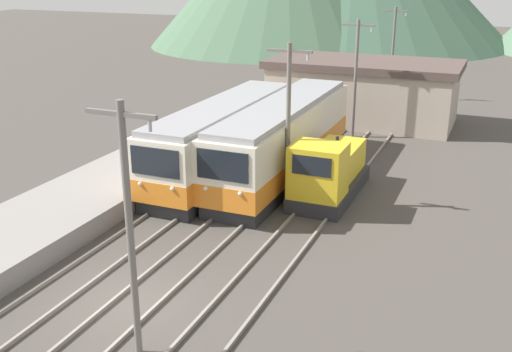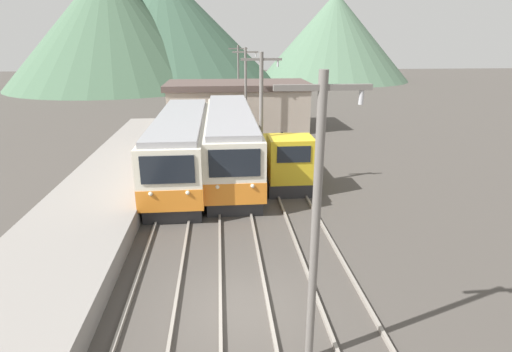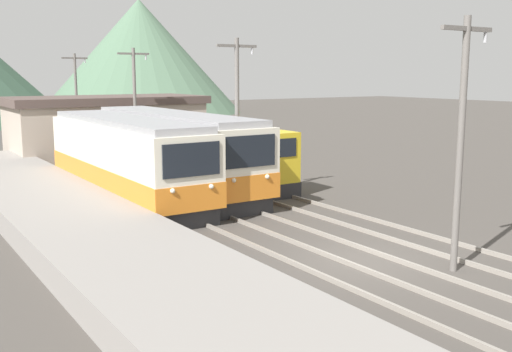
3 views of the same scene
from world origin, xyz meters
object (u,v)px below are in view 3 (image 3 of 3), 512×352
object	(u,v)px
commuter_train_left	(125,162)
commuter_train_center	(173,155)
catenary_mast_near	(461,136)
catenary_mast_far	(135,102)
catenary_mast_distant	(77,96)
catenary_mast_mid	(237,113)
shunting_locomotive	(249,166)

from	to	relation	value
commuter_train_left	commuter_train_center	world-z (taller)	commuter_train_center
commuter_train_center	commuter_train_left	bearing A→B (deg)	-160.73
catenary_mast_near	catenary_mast_far	distance (m)	23.95
catenary_mast_distant	catenary_mast_mid	bearing A→B (deg)	-90.00
commuter_train_center	catenary_mast_distant	xyz separation A→B (m)	(1.51, 20.45, 2.15)
commuter_train_left	commuter_train_center	size ratio (longest dim) A/B	0.93
commuter_train_left	catenary_mast_near	distance (m)	15.28
commuter_train_center	catenary_mast_far	xyz separation A→B (m)	(1.51, 8.47, 2.15)
catenary_mast_mid	catenary_mast_far	size ratio (longest dim) A/B	1.00
catenary_mast_mid	catenary_mast_far	distance (m)	11.97
shunting_locomotive	catenary_mast_near	distance (m)	13.73
commuter_train_left	shunting_locomotive	bearing A→B (deg)	-10.89
catenary_mast_near	catenary_mast_distant	bearing A→B (deg)	90.00
shunting_locomotive	catenary_mast_near	world-z (taller)	catenary_mast_near
commuter_train_left	catenary_mast_mid	bearing A→B (deg)	-30.34
commuter_train_left	shunting_locomotive	distance (m)	5.93
shunting_locomotive	catenary_mast_mid	world-z (taller)	catenary_mast_mid
commuter_train_left	catenary_mast_distant	distance (m)	21.96
catenary_mast_distant	shunting_locomotive	bearing A→B (deg)	-86.21
catenary_mast_distant	catenary_mast_near	bearing A→B (deg)	-90.00
commuter_train_center	catenary_mast_far	world-z (taller)	catenary_mast_far
catenary_mast_far	catenary_mast_distant	size ratio (longest dim) A/B	1.00
catenary_mast_mid	catenary_mast_far	bearing A→B (deg)	90.00
commuter_train_left	catenary_mast_near	xyz separation A→B (m)	(4.31, -14.49, 2.18)
commuter_train_left	shunting_locomotive	world-z (taller)	commuter_train_left
shunting_locomotive	catenary_mast_distant	distance (m)	22.75
catenary_mast_near	commuter_train_center	bearing A→B (deg)	95.56
shunting_locomotive	catenary_mast_mid	size ratio (longest dim) A/B	0.84
catenary_mast_mid	catenary_mast_far	world-z (taller)	same
catenary_mast_distant	catenary_mast_far	bearing A→B (deg)	-90.00
commuter_train_center	catenary_mast_mid	distance (m)	4.37
commuter_train_left	shunting_locomotive	size ratio (longest dim) A/B	2.19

